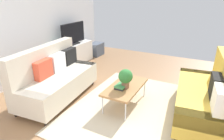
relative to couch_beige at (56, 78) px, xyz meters
The scene contains 16 objects.
ground_plane 1.58m from the couch_beige, 79.71° to the right, with size 7.68×7.68×0.00m, color #936B47.
wall_far 1.67m from the couch_beige, 78.38° to the left, with size 6.40×0.12×2.90m, color silver.
area_rug 1.72m from the couch_beige, 78.01° to the right, with size 2.90×2.20×0.01m, color beige.
couch_beige is the anchor object (origin of this frame).
couch_green 2.93m from the couch_beige, 76.45° to the right, with size 1.99×1.06×1.10m.
coffee_table 1.48m from the couch_beige, 74.50° to the right, with size 1.10×0.56×0.42m.
tv_console 2.10m from the couch_beige, 27.64° to the left, with size 1.40×0.44×0.64m, color silver.
tv 2.15m from the couch_beige, 27.15° to the left, with size 1.00×0.20×0.64m.
storage_trunk 3.09m from the couch_beige, 16.44° to the left, with size 0.52×0.40×0.44m, color #4C5666.
potted_plant 1.50m from the couch_beige, 77.53° to the right, with size 0.27×0.27×0.37m.
table_book_0 1.41m from the couch_beige, 78.82° to the right, with size 0.24×0.18×0.03m, color #262626.
table_book_1 1.41m from the couch_beige, 78.82° to the right, with size 0.24×0.18×0.03m, color #3F8C4C.
vase_0 1.66m from the couch_beige, 38.68° to the left, with size 0.13×0.13×0.20m, color #33B29E.
vase_1 1.81m from the couch_beige, 34.86° to the left, with size 0.09×0.09×0.14m, color #33B29E.
bottle_0 1.89m from the couch_beige, 29.94° to the left, with size 0.04×0.04×0.21m, color #3F8C4C.
bottle_1 1.97m from the couch_beige, 28.61° to the left, with size 0.06×0.06×0.17m, color purple.
Camera 1 is at (-3.00, -1.28, 2.11)m, focal length 31.17 mm.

